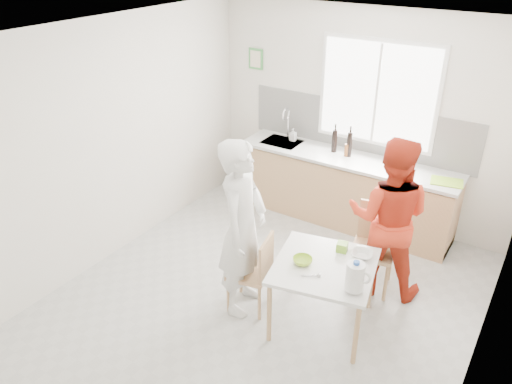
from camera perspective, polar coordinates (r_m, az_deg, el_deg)
ground at (r=5.37m, az=1.07°, el=-12.22°), size 4.50×4.50×0.00m
room_shell at (r=4.49m, az=1.25°, el=4.08°), size 4.50×4.50×4.50m
window at (r=6.31m, az=13.71°, el=10.88°), size 1.50×0.06×1.30m
backsplash at (r=6.53m, az=11.63°, el=7.26°), size 3.00×0.02×0.65m
picture_frame at (r=7.00m, az=-0.03°, el=14.97°), size 0.22×0.03×0.28m
kitchen_counter at (r=6.61m, az=9.99°, el=-0.01°), size 2.84×0.64×1.37m
dining_table at (r=4.75m, az=7.81°, el=-8.94°), size 1.08×1.08×0.70m
chair_left at (r=5.00m, az=-0.05°, el=-8.88°), size 0.46×0.46×0.84m
chair_far at (r=5.45m, az=13.39°, el=-5.65°), size 0.52×0.52×0.94m
person_white at (r=4.79m, az=-1.54°, el=-4.20°), size 0.57×0.74×1.83m
person_red at (r=5.23m, az=14.89°, el=-2.86°), size 0.96×0.82×1.74m
bowl_green at (r=4.69m, az=5.35°, el=-7.82°), size 0.22×0.22×0.06m
bowl_white at (r=4.86m, az=12.04°, el=-7.01°), size 0.24×0.24×0.05m
milk_jug at (r=4.35m, az=11.30°, el=-9.45°), size 0.22×0.16×0.28m
green_box at (r=4.90m, az=9.82°, el=-6.21°), size 0.12×0.12×0.09m
spoon at (r=4.54m, az=6.21°, el=-9.48°), size 0.14×0.09×0.01m
cutting_board at (r=6.04m, az=20.97°, el=1.10°), size 0.39×0.31×0.01m
wine_bottle_a at (r=6.36m, az=10.63°, el=5.39°), size 0.07×0.07×0.32m
wine_bottle_b at (r=6.47m, az=8.97°, el=5.82°), size 0.07×0.07×0.30m
jar_amber at (r=6.38m, az=10.31°, el=4.73°), size 0.06×0.06×0.16m
soap_bottle at (r=6.79m, az=4.26°, el=6.57°), size 0.08×0.08×0.17m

